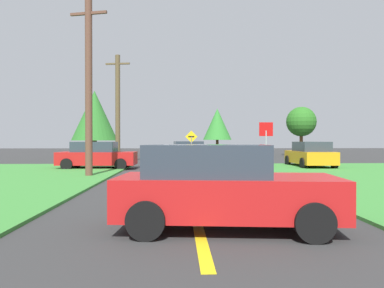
% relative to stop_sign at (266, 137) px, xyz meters
% --- Properties ---
extents(ground_plane, '(120.00, 120.00, 0.00)m').
position_rel_stop_sign_xyz_m(ground_plane, '(-4.20, 0.53, -1.86)').
color(ground_plane, '#313131').
extents(lane_stripe_center, '(0.20, 14.00, 0.01)m').
position_rel_stop_sign_xyz_m(lane_stripe_center, '(-4.20, -7.47, -1.85)').
color(lane_stripe_center, yellow).
rests_on(lane_stripe_center, ground).
extents(stop_sign, '(0.72, 0.07, 2.65)m').
position_rel_stop_sign_xyz_m(stop_sign, '(0.00, 0.00, 0.00)').
color(stop_sign, '#9EA0A8').
rests_on(stop_sign, ground).
extents(car_on_crossroad, '(2.13, 4.57, 1.62)m').
position_rel_stop_sign_xyz_m(car_on_crossroad, '(3.69, 3.73, -1.05)').
color(car_on_crossroad, orange).
rests_on(car_on_crossroad, ground).
extents(car_behind_on_main_road, '(4.29, 2.24, 1.62)m').
position_rel_stop_sign_xyz_m(car_behind_on_main_road, '(-3.75, -12.12, -1.05)').
color(car_behind_on_main_road, red).
rests_on(car_behind_on_main_road, ground).
extents(parked_car_near_building, '(4.55, 2.08, 1.62)m').
position_rel_stop_sign_xyz_m(parked_car_near_building, '(-9.45, 2.88, -1.05)').
color(parked_car_near_building, red).
rests_on(parked_car_near_building, ground).
extents(car_approaching_junction, '(4.77, 2.59, 1.62)m').
position_rel_stop_sign_xyz_m(car_approaching_junction, '(-3.86, 13.96, -1.05)').
color(car_approaching_junction, '#196B33').
rests_on(car_approaching_junction, ground).
extents(utility_pole_near, '(1.78, 0.55, 8.22)m').
position_rel_stop_sign_xyz_m(utility_pole_near, '(-8.73, -1.95, 2.35)').
color(utility_pole_near, brown).
rests_on(utility_pole_near, ground).
extents(utility_pole_mid, '(1.80, 0.39, 7.94)m').
position_rel_stop_sign_xyz_m(utility_pole_mid, '(-9.04, 7.96, 2.20)').
color(utility_pole_mid, brown).
rests_on(utility_pole_mid, ground).
extents(direction_sign, '(0.90, 0.16, 2.43)m').
position_rel_stop_sign_xyz_m(direction_sign, '(-3.64, 8.23, -0.34)').
color(direction_sign, slate).
rests_on(direction_sign, ground).
extents(oak_tree_left, '(3.25, 3.25, 5.40)m').
position_rel_stop_sign_xyz_m(oak_tree_left, '(8.89, 20.79, 1.89)').
color(oak_tree_left, brown).
rests_on(oak_tree_left, ground).
extents(pine_tree_center, '(4.40, 4.40, 6.54)m').
position_rel_stop_sign_xyz_m(pine_tree_center, '(-12.75, 16.87, 2.25)').
color(pine_tree_center, brown).
rests_on(pine_tree_center, ground).
extents(oak_tree_right, '(3.21, 3.21, 5.30)m').
position_rel_stop_sign_xyz_m(oak_tree_right, '(-0.23, 22.16, 1.67)').
color(oak_tree_right, brown).
rests_on(oak_tree_right, ground).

